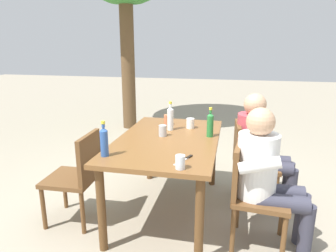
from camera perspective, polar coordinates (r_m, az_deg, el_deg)
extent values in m
plane|color=gray|center=(3.19, 0.00, -15.71)|extent=(24.00, 24.00, 0.00)
cube|color=brown|center=(2.87, 0.00, -2.69)|extent=(1.56, 0.94, 0.04)
cylinder|color=brown|center=(2.36, 5.97, -17.57)|extent=(0.07, 0.07, 0.73)
cylinder|color=brown|center=(3.61, 8.52, -5.58)|extent=(0.07, 0.07, 0.73)
cylinder|color=brown|center=(2.54, -12.53, -15.20)|extent=(0.07, 0.07, 0.73)
cylinder|color=brown|center=(3.73, -3.60, -4.71)|extent=(0.07, 0.07, 0.73)
cube|color=brown|center=(2.63, 17.17, -12.89)|extent=(0.48, 0.48, 0.04)
cube|color=brown|center=(2.54, 13.04, -7.89)|extent=(0.42, 0.08, 0.42)
cylinder|color=brown|center=(2.59, 21.09, -19.55)|extent=(0.04, 0.04, 0.41)
cylinder|color=brown|center=(2.91, 20.78, -15.36)|extent=(0.04, 0.04, 0.41)
cylinder|color=brown|center=(2.59, 12.21, -18.85)|extent=(0.04, 0.04, 0.41)
cylinder|color=brown|center=(2.91, 13.06, -14.75)|extent=(0.04, 0.04, 0.41)
cube|color=brown|center=(3.27, 16.26, -7.15)|extent=(0.47, 0.47, 0.04)
cube|color=brown|center=(3.17, 12.97, -3.19)|extent=(0.42, 0.07, 0.42)
cylinder|color=brown|center=(3.22, 19.79, -12.20)|extent=(0.04, 0.04, 0.41)
cylinder|color=brown|center=(3.56, 18.69, -9.41)|extent=(0.04, 0.04, 0.41)
cylinder|color=brown|center=(3.17, 12.88, -12.13)|extent=(0.04, 0.04, 0.41)
cylinder|color=brown|center=(3.51, 12.49, -9.29)|extent=(0.04, 0.04, 0.41)
cube|color=brown|center=(2.99, -17.94, -9.46)|extent=(0.45, 0.45, 0.04)
cube|color=brown|center=(2.81, -14.71, -5.68)|extent=(0.42, 0.05, 0.42)
cylinder|color=brown|center=(3.32, -19.02, -11.30)|extent=(0.04, 0.04, 0.41)
cylinder|color=brown|center=(3.03, -22.57, -14.28)|extent=(0.04, 0.04, 0.41)
cylinder|color=brown|center=(3.16, -12.85, -12.21)|extent=(0.04, 0.04, 0.41)
cylinder|color=brown|center=(2.86, -15.90, -15.55)|extent=(0.04, 0.04, 0.41)
cylinder|color=white|center=(2.51, 16.53, -7.19)|extent=(0.32, 0.32, 0.52)
sphere|color=tan|center=(2.40, 17.17, 0.77)|extent=(0.22, 0.22, 0.22)
cylinder|color=#383847|center=(2.56, 20.79, -13.52)|extent=(0.14, 0.40, 0.14)
cylinder|color=#383847|center=(2.71, 24.70, -17.76)|extent=(0.11, 0.11, 0.45)
cylinder|color=white|center=(2.31, 16.98, -7.16)|extent=(0.09, 0.31, 0.16)
cylinder|color=#383847|center=(2.72, 20.27, -11.72)|extent=(0.14, 0.40, 0.14)
cylinder|color=#383847|center=(2.86, 23.96, -15.83)|extent=(0.11, 0.11, 0.45)
cylinder|color=white|center=(2.66, 16.40, -4.10)|extent=(0.09, 0.31, 0.16)
cylinder|color=#B7424C|center=(3.17, 15.73, -2.41)|extent=(0.32, 0.32, 0.52)
sphere|color=tan|center=(3.08, 16.21, 3.96)|extent=(0.22, 0.22, 0.22)
cylinder|color=#383847|center=(3.19, 19.08, -7.54)|extent=(0.14, 0.40, 0.14)
cylinder|color=#383847|center=(3.31, 22.24, -11.26)|extent=(0.11, 0.11, 0.45)
cylinder|color=#B7424C|center=(2.97, 16.02, -2.06)|extent=(0.09, 0.31, 0.16)
cylinder|color=#383847|center=(3.36, 18.76, -6.37)|extent=(0.14, 0.40, 0.14)
cylinder|color=#383847|center=(3.47, 21.76, -9.96)|extent=(0.11, 0.11, 0.45)
cylinder|color=#B7424C|center=(3.33, 15.66, -0.16)|extent=(0.09, 0.31, 0.16)
cylinder|color=white|center=(3.11, 0.46, 1.19)|extent=(0.06, 0.06, 0.22)
cone|color=white|center=(3.09, 0.46, 3.42)|extent=(0.06, 0.06, 0.03)
cylinder|color=white|center=(3.08, 0.46, 3.96)|extent=(0.03, 0.03, 0.03)
cylinder|color=yellow|center=(3.07, 0.46, 4.46)|extent=(0.03, 0.03, 0.02)
cylinder|color=#287A38|center=(2.92, 7.99, -0.04)|extent=(0.06, 0.06, 0.21)
cone|color=#287A38|center=(2.89, 8.08, 2.22)|extent=(0.06, 0.06, 0.03)
cylinder|color=#287A38|center=(2.88, 8.10, 2.78)|extent=(0.03, 0.03, 0.03)
cylinder|color=yellow|center=(2.87, 8.12, 3.28)|extent=(0.03, 0.03, 0.02)
cylinder|color=#2D56A3|center=(2.44, -12.01, -3.29)|extent=(0.06, 0.06, 0.21)
cone|color=#2D56A3|center=(2.40, -12.16, -0.60)|extent=(0.06, 0.06, 0.03)
cylinder|color=#2D56A3|center=(2.40, -12.20, 0.07)|extent=(0.03, 0.03, 0.03)
cylinder|color=yellow|center=(2.39, -12.24, 0.68)|extent=(0.03, 0.03, 0.02)
cylinder|color=silver|center=(2.17, 2.33, -6.86)|extent=(0.07, 0.07, 0.10)
cylinder|color=#BC6B47|center=(3.32, -0.20, 1.18)|extent=(0.07, 0.07, 0.12)
cylinder|color=white|center=(3.20, 4.27, 0.51)|extent=(0.08, 0.08, 0.11)
cylinder|color=#B2B7BC|center=(2.92, -1.01, -0.90)|extent=(0.08, 0.08, 0.11)
cube|color=silver|center=(2.31, 2.52, -6.74)|extent=(0.17, 0.09, 0.01)
cube|color=black|center=(2.39, 4.00, -5.87)|extent=(0.08, 0.05, 0.01)
cube|color=#47663D|center=(4.26, 4.07, -4.52)|extent=(0.31, 0.16, 0.41)
cube|color=#395130|center=(4.27, 5.53, -5.54)|extent=(0.22, 0.06, 0.18)
cylinder|color=brown|center=(5.98, -7.67, 13.23)|extent=(0.26, 0.26, 2.88)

